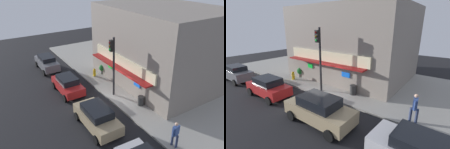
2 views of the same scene
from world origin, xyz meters
The scene contains 11 objects.
ground_plane centered at (0.00, 0.00, 0.00)m, with size 50.55×50.55×0.00m, color black.
sidewalk centered at (0.00, 5.49, 0.08)m, with size 33.70×10.98×0.16m, color gray.
corner_building centered at (-1.27, 6.43, 3.80)m, with size 11.82×9.64×7.29m.
traffic_light centered at (-0.76, 0.65, 3.56)m, with size 0.32×0.58×5.32m.
fire_hydrant centered at (-5.12, 1.12, 0.57)m, with size 0.52×0.28×0.86m.
trash_can centered at (1.88, 1.76, 0.55)m, with size 0.55×0.55×0.78m, color #2D2D2D.
pedestrian centered at (6.83, 0.52, 1.18)m, with size 0.51×0.63×1.82m.
potted_plant_by_doorway centered at (-5.21, 2.15, 0.76)m, with size 0.72×0.72×1.03m.
parked_car_red centered at (-3.62, -2.46, 0.82)m, with size 4.04×2.00×1.60m.
parked_car_grey centered at (-9.83, -2.45, 0.85)m, with size 4.13×1.90×1.63m.
parked_car_tan centered at (2.30, -2.61, 0.86)m, with size 4.41×2.06×1.68m.
Camera 1 is at (14.25, -8.82, 10.56)m, focal length 36.35 mm.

